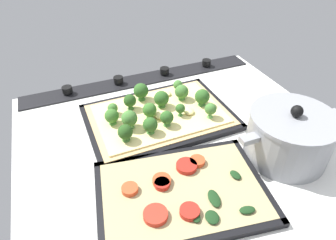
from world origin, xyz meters
TOP-DOWN VIEW (x-y plane):
  - ground_plane at (0.00, 0.00)cm, footprint 73.64×67.26cm
  - stove_control_panel at (0.00, -30.13)cm, footprint 70.70×7.00cm
  - baking_tray_front at (2.33, -9.60)cm, footprint 35.99×25.36cm
  - broccoli_pizza at (2.58, -9.66)cm, footprint 33.55×22.93cm
  - baking_tray_back at (6.88, 14.02)cm, footprint 34.79×26.75cm
  - veggie_pizza_back at (7.03, 14.02)cm, footprint 32.04×24.00cm
  - cooking_pot at (-18.09, 12.62)cm, footprint 24.44×17.58cm

SIDE VIEW (x-z plane):
  - ground_plane at x=0.00cm, z-range -3.00..0.00cm
  - baking_tray_front at x=2.33cm, z-range -0.28..1.02cm
  - baking_tray_back at x=6.88cm, z-range -0.27..1.03cm
  - stove_control_panel at x=0.00cm, z-range -0.74..1.86cm
  - veggie_pizza_back at x=7.03cm, z-range 0.16..2.06cm
  - broccoli_pizza at x=2.58cm, z-range -0.72..5.32cm
  - cooking_pot at x=-18.09cm, z-range -1.14..11.69cm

